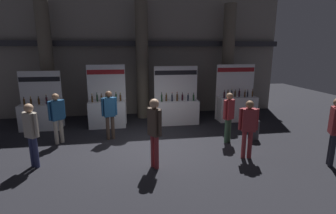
{
  "coord_description": "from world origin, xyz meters",
  "views": [
    {
      "loc": [
        -0.68,
        -7.64,
        3.06
      ],
      "look_at": [
        0.64,
        0.52,
        1.16
      ],
      "focal_mm": 27.1,
      "sensor_mm": 36.0,
      "label": 1
    }
  ],
  "objects_px": {
    "trash_bin": "(254,130)",
    "visitor_2": "(57,114)",
    "exhibitor_booth_2": "(177,109)",
    "visitor_4": "(335,126)",
    "visitor_5": "(155,128)",
    "exhibitor_booth_3": "(237,106)",
    "visitor_3": "(31,131)",
    "exhibitor_booth_0": "(41,114)",
    "visitor_0": "(248,124)",
    "visitor_1": "(109,111)",
    "visitor_6": "(229,114)",
    "exhibitor_booth_1": "(107,111)"
  },
  "relations": [
    {
      "from": "exhibitor_booth_2",
      "to": "trash_bin",
      "type": "relative_size",
      "value": 3.48
    },
    {
      "from": "trash_bin",
      "to": "visitor_2",
      "type": "relative_size",
      "value": 0.41
    },
    {
      "from": "exhibitor_booth_2",
      "to": "trash_bin",
      "type": "height_order",
      "value": "exhibitor_booth_2"
    },
    {
      "from": "exhibitor_booth_0",
      "to": "visitor_3",
      "type": "height_order",
      "value": "exhibitor_booth_0"
    },
    {
      "from": "trash_bin",
      "to": "visitor_1",
      "type": "bearing_deg",
      "value": 170.72
    },
    {
      "from": "visitor_2",
      "to": "visitor_5",
      "type": "distance_m",
      "value": 3.7
    },
    {
      "from": "visitor_4",
      "to": "visitor_5",
      "type": "distance_m",
      "value": 4.69
    },
    {
      "from": "exhibitor_booth_3",
      "to": "visitor_0",
      "type": "height_order",
      "value": "exhibitor_booth_3"
    },
    {
      "from": "visitor_3",
      "to": "visitor_4",
      "type": "xyz_separation_m",
      "value": [
        7.78,
        -1.17,
        0.11
      ]
    },
    {
      "from": "exhibitor_booth_2",
      "to": "trash_bin",
      "type": "xyz_separation_m",
      "value": [
        2.24,
        -2.3,
        -0.26
      ]
    },
    {
      "from": "trash_bin",
      "to": "visitor_2",
      "type": "height_order",
      "value": "visitor_2"
    },
    {
      "from": "exhibitor_booth_3",
      "to": "visitor_5",
      "type": "height_order",
      "value": "exhibitor_booth_3"
    },
    {
      "from": "exhibitor_booth_3",
      "to": "trash_bin",
      "type": "relative_size",
      "value": 3.54
    },
    {
      "from": "visitor_2",
      "to": "exhibitor_booth_3",
      "type": "bearing_deg",
      "value": 151.21
    },
    {
      "from": "visitor_4",
      "to": "visitor_6",
      "type": "bearing_deg",
      "value": -108.03
    },
    {
      "from": "visitor_3",
      "to": "visitor_2",
      "type": "bearing_deg",
      "value": -61.18
    },
    {
      "from": "exhibitor_booth_0",
      "to": "visitor_6",
      "type": "xyz_separation_m",
      "value": [
        6.59,
        -2.53,
        0.39
      ]
    },
    {
      "from": "visitor_0",
      "to": "exhibitor_booth_1",
      "type": "bearing_deg",
      "value": -30.42
    },
    {
      "from": "exhibitor_booth_0",
      "to": "trash_bin",
      "type": "relative_size",
      "value": 3.28
    },
    {
      "from": "exhibitor_booth_1",
      "to": "visitor_4",
      "type": "bearing_deg",
      "value": -36.42
    },
    {
      "from": "exhibitor_booth_1",
      "to": "visitor_6",
      "type": "relative_size",
      "value": 1.46
    },
    {
      "from": "exhibitor_booth_0",
      "to": "exhibitor_booth_2",
      "type": "relative_size",
      "value": 0.94
    },
    {
      "from": "visitor_0",
      "to": "visitor_3",
      "type": "height_order",
      "value": "visitor_3"
    },
    {
      "from": "visitor_1",
      "to": "visitor_5",
      "type": "xyz_separation_m",
      "value": [
        1.28,
        -2.39,
        0.1
      ]
    },
    {
      "from": "exhibitor_booth_0",
      "to": "visitor_4",
      "type": "bearing_deg",
      "value": -28.05
    },
    {
      "from": "exhibitor_booth_2",
      "to": "visitor_2",
      "type": "distance_m",
      "value": 4.6
    },
    {
      "from": "trash_bin",
      "to": "visitor_1",
      "type": "relative_size",
      "value": 0.4
    },
    {
      "from": "visitor_4",
      "to": "exhibitor_booth_3",
      "type": "bearing_deg",
      "value": -144.65
    },
    {
      "from": "visitor_5",
      "to": "visitor_6",
      "type": "relative_size",
      "value": 1.1
    },
    {
      "from": "exhibitor_booth_0",
      "to": "visitor_0",
      "type": "height_order",
      "value": "exhibitor_booth_0"
    },
    {
      "from": "exhibitor_booth_1",
      "to": "exhibitor_booth_3",
      "type": "bearing_deg",
      "value": 0.67
    },
    {
      "from": "exhibitor_booth_0",
      "to": "visitor_2",
      "type": "bearing_deg",
      "value": -58.47
    },
    {
      "from": "exhibitor_booth_1",
      "to": "visitor_3",
      "type": "distance_m",
      "value": 3.76
    },
    {
      "from": "visitor_1",
      "to": "visitor_6",
      "type": "bearing_deg",
      "value": 152.41
    },
    {
      "from": "visitor_3",
      "to": "visitor_5",
      "type": "distance_m",
      "value": 3.18
    },
    {
      "from": "exhibitor_booth_3",
      "to": "visitor_3",
      "type": "distance_m",
      "value": 7.92
    },
    {
      "from": "visitor_1",
      "to": "visitor_3",
      "type": "distance_m",
      "value": 2.61
    },
    {
      "from": "exhibitor_booth_2",
      "to": "visitor_6",
      "type": "xyz_separation_m",
      "value": [
        1.24,
        -2.44,
        0.38
      ]
    },
    {
      "from": "exhibitor_booth_1",
      "to": "trash_bin",
      "type": "bearing_deg",
      "value": -24.48
    },
    {
      "from": "exhibitor_booth_0",
      "to": "exhibitor_booth_2",
      "type": "distance_m",
      "value": 5.35
    },
    {
      "from": "exhibitor_booth_0",
      "to": "visitor_6",
      "type": "distance_m",
      "value": 7.07
    },
    {
      "from": "exhibitor_booth_2",
      "to": "visitor_4",
      "type": "distance_m",
      "value": 5.62
    },
    {
      "from": "visitor_0",
      "to": "visitor_2",
      "type": "relative_size",
      "value": 1.0
    },
    {
      "from": "trash_bin",
      "to": "visitor_4",
      "type": "height_order",
      "value": "visitor_4"
    },
    {
      "from": "visitor_3",
      "to": "visitor_0",
      "type": "bearing_deg",
      "value": -147.97
    },
    {
      "from": "exhibitor_booth_0",
      "to": "visitor_1",
      "type": "distance_m",
      "value": 3.17
    },
    {
      "from": "visitor_3",
      "to": "visitor_5",
      "type": "height_order",
      "value": "visitor_5"
    },
    {
      "from": "visitor_0",
      "to": "visitor_1",
      "type": "height_order",
      "value": "visitor_1"
    },
    {
      "from": "exhibitor_booth_0",
      "to": "visitor_4",
      "type": "height_order",
      "value": "exhibitor_booth_0"
    },
    {
      "from": "exhibitor_booth_0",
      "to": "visitor_4",
      "type": "xyz_separation_m",
      "value": [
        8.64,
        -4.6,
        0.53
      ]
    }
  ]
}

